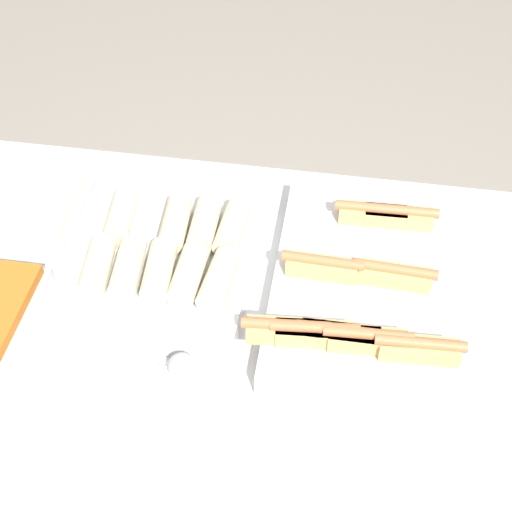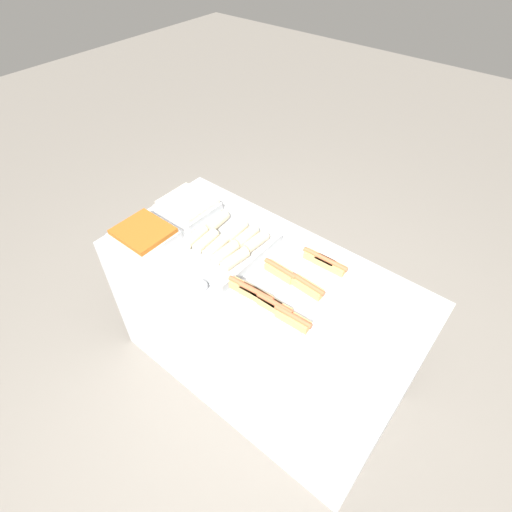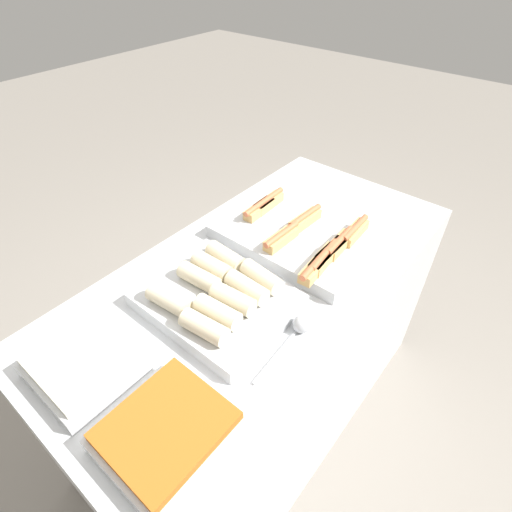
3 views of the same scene
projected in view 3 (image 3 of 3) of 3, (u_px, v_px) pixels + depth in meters
ground_plane at (260, 403)px, 1.95m from camera, size 12.00×12.00×0.00m
counter at (260, 348)px, 1.66m from camera, size 1.57×0.76×0.88m
tray_hotdogs at (296, 238)px, 1.45m from camera, size 0.42×0.56×0.10m
tray_wraps at (217, 296)px, 1.22m from camera, size 0.36×0.44×0.11m
tray_side_front at (168, 432)px, 0.90m from camera, size 0.28×0.25×0.07m
tray_side_back at (91, 359)px, 1.05m from camera, size 0.28×0.25×0.07m
serving_spoon_near at (298, 328)px, 1.15m from camera, size 0.25×0.05×0.05m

